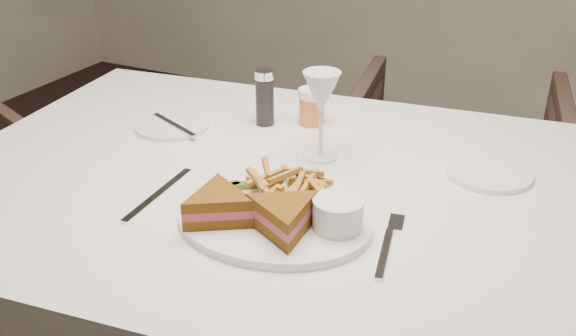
{
  "coord_description": "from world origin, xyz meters",
  "views": [
    {
      "loc": [
        0.42,
        -0.66,
        1.31
      ],
      "look_at": [
        -0.01,
        0.23,
        0.8
      ],
      "focal_mm": 40.0,
      "sensor_mm": 36.0,
      "label": 1
    }
  ],
  "objects": [
    {
      "name": "chair_far",
      "position": [
        0.08,
        1.28,
        0.34
      ],
      "size": [
        0.76,
        0.72,
        0.69
      ],
      "primitive_type": "imported",
      "rotation": [
        0.0,
        0.0,
        3.3
      ],
      "color": "#49352C",
      "rests_on": "ground"
    },
    {
      "name": "table_setting",
      "position": [
        -0.01,
        0.22,
        0.79
      ],
      "size": [
        0.82,
        0.61,
        0.18
      ],
      "color": "white",
      "rests_on": "table"
    }
  ]
}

